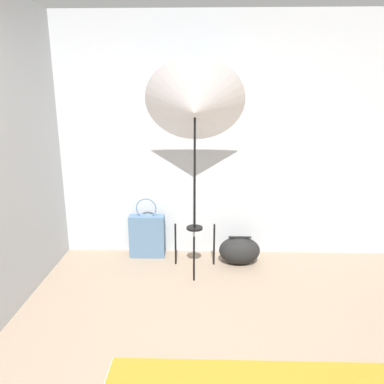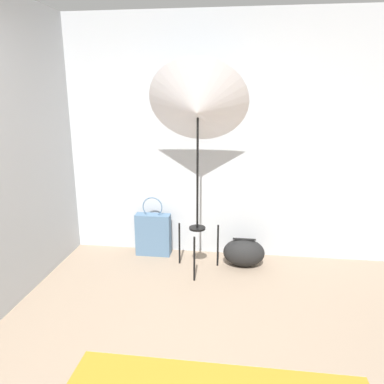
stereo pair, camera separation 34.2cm
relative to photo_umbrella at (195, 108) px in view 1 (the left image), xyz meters
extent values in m
cube|color=#B7BCC1|center=(0.11, 0.48, -0.35)|extent=(8.00, 0.05, 2.60)
cylinder|color=black|center=(0.00, -0.24, -1.42)|extent=(0.02, 0.02, 0.46)
cylinder|color=black|center=(-0.21, 0.12, -1.42)|extent=(0.02, 0.02, 0.46)
cylinder|color=black|center=(0.21, 0.12, -1.42)|extent=(0.02, 0.02, 0.46)
cylinder|color=black|center=(0.00, 0.00, -1.19)|extent=(0.17, 0.17, 0.02)
cylinder|color=black|center=(0.00, 0.00, -0.59)|extent=(0.02, 0.02, 1.20)
cone|color=silver|center=(0.00, 0.00, 0.01)|extent=(0.95, 0.69, 0.88)
cube|color=slate|center=(-0.54, 0.31, -1.41)|extent=(0.39, 0.14, 0.48)
torus|color=slate|center=(-0.54, 0.31, -1.08)|extent=(0.23, 0.01, 0.23)
ellipsoid|color=black|center=(0.48, 0.16, -1.50)|extent=(0.44, 0.30, 0.30)
cube|color=black|center=(0.48, 0.16, -1.35)|extent=(0.24, 0.04, 0.01)
camera|label=1|loc=(0.08, -3.57, 0.17)|focal=35.00mm
camera|label=2|loc=(0.42, -3.54, 0.17)|focal=35.00mm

